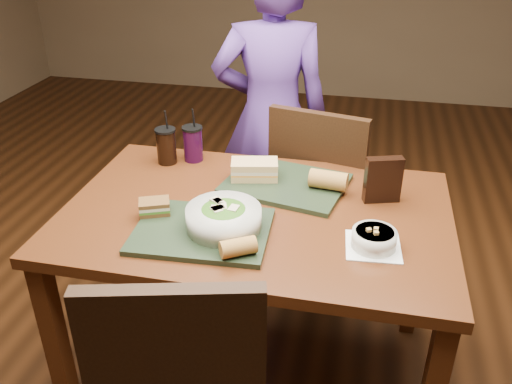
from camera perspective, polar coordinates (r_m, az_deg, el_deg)
ground at (r=2.31m, az=0.00°, el=-18.15°), size 6.00×6.00×0.00m
dining_table at (r=1.88m, az=0.00°, el=-4.29°), size 1.30×0.85×0.75m
chair_far at (r=2.40m, az=6.37°, el=-0.32°), size 0.49×0.49×0.95m
diner at (r=2.59m, az=1.59°, el=7.78°), size 0.62×0.48×1.51m
tray_near at (r=1.71m, az=-5.68°, el=-4.10°), size 0.44×0.34×0.02m
tray_far at (r=1.98m, az=3.15°, el=0.88°), size 0.48×0.40×0.02m
salad_bowl at (r=1.69m, az=-3.43°, el=-2.62°), size 0.24×0.24×0.08m
soup_bowl at (r=1.67m, az=12.32°, el=-4.82°), size 0.18×0.18×0.07m
sandwich_near at (r=1.80m, az=-10.64°, el=-1.54°), size 0.12×0.10×0.05m
sandwich_far at (r=1.99m, az=-0.16°, el=2.38°), size 0.18×0.13×0.07m
baguette_near at (r=1.57m, az=-1.89°, el=-5.82°), size 0.12×0.10×0.05m
baguette_far at (r=1.93m, az=7.63°, el=1.27°), size 0.14×0.08×0.07m
cup_cola at (r=2.16m, az=-9.42°, el=4.84°), size 0.08×0.08×0.22m
cup_berry at (r=2.17m, az=-6.66°, el=5.11°), size 0.08×0.08×0.22m
chip_bag at (r=1.90m, az=13.22°, el=1.26°), size 0.13×0.07×0.16m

